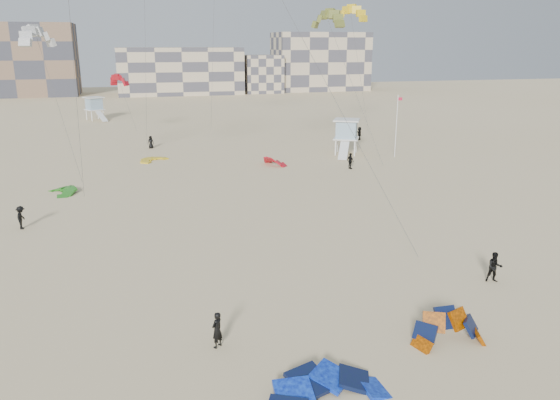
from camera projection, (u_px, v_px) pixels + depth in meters
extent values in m
plane|color=beige|center=(205.00, 357.00, 23.47)|extent=(320.00, 320.00, 0.00)
imported|color=black|center=(217.00, 330.00, 24.03)|extent=(0.72, 0.71, 1.68)
imported|color=black|center=(495.00, 267.00, 30.66)|extent=(1.02, 0.90, 1.76)
imported|color=black|center=(21.00, 218.00, 39.48)|extent=(0.73, 1.16, 1.71)
imported|color=black|center=(350.00, 161.00, 58.47)|extent=(0.70, 1.09, 1.73)
imported|color=black|center=(151.00, 142.00, 70.00)|extent=(0.90, 0.72, 1.61)
imported|color=black|center=(359.00, 133.00, 76.24)|extent=(0.88, 1.76, 1.81)
cylinder|color=#3F3F3F|center=(75.00, 76.00, 40.30)|extent=(0.75, 3.37, 19.37)
cylinder|color=#3F3F3F|center=(330.00, 90.00, 38.53)|extent=(4.02, 20.64, 17.63)
cylinder|color=#3F3F3F|center=(60.00, 112.00, 47.97)|extent=(2.73, 2.11, 12.43)
cylinder|color=#3F3F3F|center=(145.00, 26.00, 62.25)|extent=(1.31, 4.51, 27.86)
cylinder|color=#3F3F3F|center=(355.00, 92.00, 56.71)|extent=(3.78, 7.35, 14.34)
cylinder|color=#3F3F3F|center=(360.00, 76.00, 74.66)|extent=(3.81, 1.39, 15.54)
cylinder|color=#3F3F3F|center=(213.00, 50.00, 73.43)|extent=(0.80, 3.92, 22.30)
cylinder|color=#3F3F3F|center=(128.00, 106.00, 76.63)|extent=(1.90, 0.42, 7.01)
cube|color=white|center=(346.00, 138.00, 66.11)|extent=(3.90, 3.90, 0.14)
cube|color=#8EACC2|center=(347.00, 129.00, 65.80)|extent=(3.20, 3.20, 2.07)
cube|color=white|center=(347.00, 120.00, 65.49)|extent=(4.04, 4.04, 0.17)
cube|color=white|center=(355.00, 151.00, 63.79)|extent=(2.25, 3.09, 1.71)
cube|color=white|center=(95.00, 110.00, 95.71)|extent=(3.70, 3.70, 0.14)
cube|color=#8EACC2|center=(94.00, 104.00, 95.42)|extent=(3.04, 3.04, 1.96)
cube|color=white|center=(93.00, 97.00, 95.13)|extent=(3.84, 3.84, 0.16)
cube|color=white|center=(94.00, 117.00, 93.52)|extent=(2.17, 2.91, 1.62)
cylinder|color=white|center=(396.00, 126.00, 63.88)|extent=(0.09, 0.09, 7.28)
cube|color=red|center=(400.00, 99.00, 63.07)|extent=(0.55, 0.02, 0.36)
cube|color=#7B5F4A|center=(18.00, 60.00, 138.18)|extent=(28.00, 14.00, 18.00)
cube|color=#C4B190|center=(180.00, 71.00, 145.09)|extent=(32.00, 16.00, 12.00)
cube|color=#C4B190|center=(320.00, 62.00, 156.18)|extent=(26.00, 14.00, 16.00)
cube|color=#C4B190|center=(262.00, 74.00, 148.89)|extent=(10.00, 10.00, 10.00)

